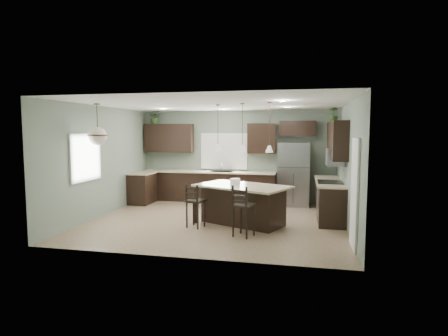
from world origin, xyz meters
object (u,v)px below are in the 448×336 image
at_px(refrigerator, 294,174).
at_px(kitchen_island, 242,205).
at_px(serving_dish, 235,182).
at_px(bar_stool_left, 196,206).
at_px(bar_stool_right, 244,211).
at_px(plant_back_left, 155,117).

xyz_separation_m(refrigerator, kitchen_island, (-1.10, -2.59, -0.46)).
relative_size(refrigerator, serving_dish, 7.71).
bearing_deg(refrigerator, bar_stool_left, -124.23).
relative_size(refrigerator, bar_stool_left, 1.86).
bearing_deg(bar_stool_right, plant_back_left, 152.71).
xyz_separation_m(refrigerator, plant_back_left, (-4.36, 0.22, 1.69)).
bearing_deg(plant_back_left, serving_dish, -41.61).
xyz_separation_m(refrigerator, bar_stool_left, (-2.08, -3.06, -0.43)).
height_order(kitchen_island, bar_stool_left, bar_stool_left).
bearing_deg(plant_back_left, refrigerator, -2.94).
height_order(kitchen_island, bar_stool_right, bar_stool_right).
xyz_separation_m(refrigerator, bar_stool_right, (-0.91, -3.56, -0.39)).
bearing_deg(plant_back_left, bar_stool_left, -55.26).
bearing_deg(serving_dish, bar_stool_left, -145.56).
distance_m(bar_stool_left, plant_back_left, 4.52).
bearing_deg(refrigerator, kitchen_island, -112.96).
xyz_separation_m(bar_stool_left, plant_back_left, (-2.28, 3.28, 2.11)).
distance_m(refrigerator, kitchen_island, 2.85).
relative_size(kitchen_island, bar_stool_left, 2.10).
bearing_deg(plant_back_left, bar_stool_right, -47.63).
xyz_separation_m(serving_dish, bar_stool_left, (-0.80, -0.55, -0.50)).
distance_m(refrigerator, bar_stool_right, 3.69).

